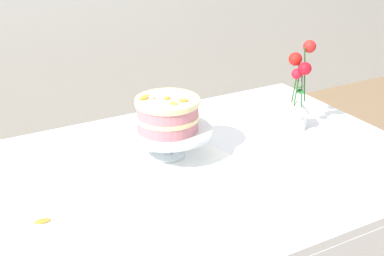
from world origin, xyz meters
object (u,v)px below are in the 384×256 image
at_px(layer_cake, 167,114).
at_px(flower_vase, 299,96).
at_px(dining_table, 209,191).
at_px(cake_stand, 168,134).

bearing_deg(layer_cake, flower_vase, -2.64).
bearing_deg(dining_table, flower_vase, 13.02).
height_order(cake_stand, layer_cake, layer_cake).
xyz_separation_m(cake_stand, flower_vase, (0.52, -0.02, 0.04)).
bearing_deg(layer_cake, dining_table, -55.42).
height_order(cake_stand, flower_vase, flower_vase).
xyz_separation_m(dining_table, layer_cake, (-0.09, 0.12, 0.24)).
distance_m(cake_stand, flower_vase, 0.52).
bearing_deg(flower_vase, dining_table, -166.98).
relative_size(dining_table, flower_vase, 4.28).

